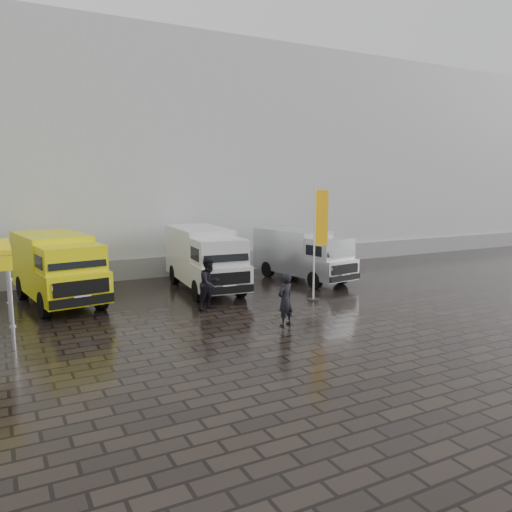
{
  "coord_description": "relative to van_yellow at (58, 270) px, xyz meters",
  "views": [
    {
      "loc": [
        -10.32,
        -15.75,
        4.61
      ],
      "look_at": [
        -0.91,
        2.2,
        1.63
      ],
      "focal_mm": 35.0,
      "sensor_mm": 36.0,
      "label": 1
    }
  ],
  "objects": [
    {
      "name": "ground",
      "position": [
        8.32,
        -4.36,
        -1.32
      ],
      "size": [
        120.0,
        120.0,
        0.0
      ],
      "primitive_type": "plane",
      "color": "black",
      "rests_on": "ground"
    },
    {
      "name": "exhibition_hall",
      "position": [
        10.32,
        11.64,
        4.68
      ],
      "size": [
        44.0,
        16.0,
        12.0
      ],
      "primitive_type": "cube",
      "color": "silver",
      "rests_on": "ground"
    },
    {
      "name": "hall_plinth",
      "position": [
        10.32,
        3.59,
        -0.82
      ],
      "size": [
        44.0,
        0.15,
        1.0
      ],
      "primitive_type": "cube",
      "color": "gray",
      "rests_on": "ground"
    },
    {
      "name": "van_yellow",
      "position": [
        0.0,
        0.0,
        0.0
      ],
      "size": [
        3.03,
        5.99,
        2.64
      ],
      "primitive_type": null,
      "rotation": [
        0.0,
        0.0,
        0.15
      ],
      "color": "yellow",
      "rests_on": "ground"
    },
    {
      "name": "van_white",
      "position": [
        5.92,
        -0.22,
        0.0
      ],
      "size": [
        2.54,
        6.26,
        2.65
      ],
      "primitive_type": null,
      "rotation": [
        0.0,
        0.0,
        -0.08
      ],
      "color": "silver",
      "rests_on": "ground"
    },
    {
      "name": "van_silver",
      "position": [
        10.83,
        -0.41,
        -0.13
      ],
      "size": [
        2.61,
        5.7,
        2.38
      ],
      "primitive_type": null,
      "rotation": [
        0.0,
        0.0,
        0.15
      ],
      "color": "silver",
      "rests_on": "ground"
    },
    {
      "name": "flagpole",
      "position": [
        9.19,
        -4.02,
        1.17
      ],
      "size": [
        0.88,
        0.5,
        4.51
      ],
      "color": "black",
      "rests_on": "ground"
    },
    {
      "name": "wheelie_bin",
      "position": [
        12.86,
        3.06,
        -0.79
      ],
      "size": [
        0.8,
        0.8,
        1.06
      ],
      "primitive_type": "cube",
      "rotation": [
        0.0,
        0.0,
        -0.31
      ],
      "color": "black",
      "rests_on": "ground"
    },
    {
      "name": "person_front",
      "position": [
        6.16,
        -6.59,
        -0.46
      ],
      "size": [
        0.73,
        0.6,
        1.73
      ],
      "primitive_type": "imported",
      "rotation": [
        0.0,
        0.0,
        3.49
      ],
      "color": "black",
      "rests_on": "ground"
    },
    {
      "name": "person_tent",
      "position": [
        4.8,
        -3.49,
        -0.35
      ],
      "size": [
        1.16,
        1.06,
        1.94
      ],
      "primitive_type": "imported",
      "rotation": [
        0.0,
        0.0,
        0.44
      ],
      "color": "black",
      "rests_on": "ground"
    }
  ]
}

